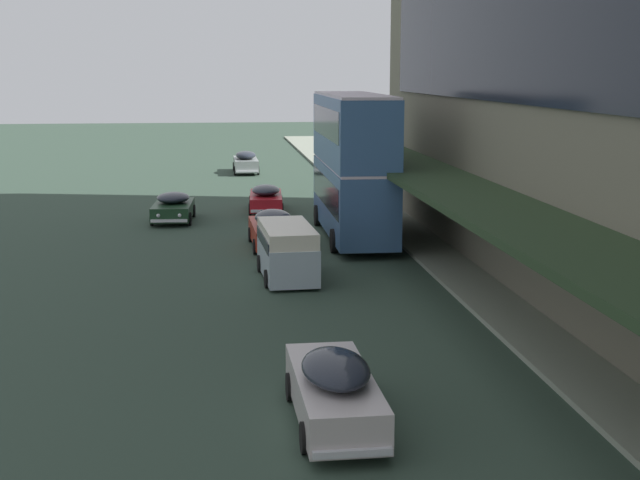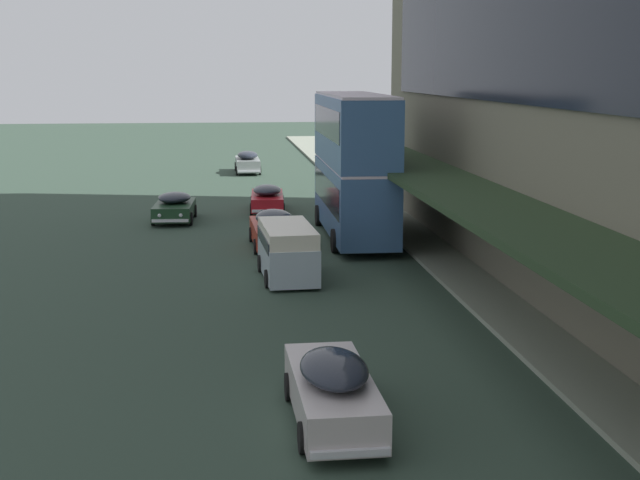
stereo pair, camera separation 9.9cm
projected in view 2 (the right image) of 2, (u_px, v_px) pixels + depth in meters
transit_bus_kerbside_front at (354, 162)px, 39.37m from camera, size 2.80×10.23×6.41m
sedan_lead_near at (267, 198)px, 47.48m from camera, size 1.99×4.79×1.43m
sedan_trailing_mid at (274, 229)px, 37.77m from camera, size 1.99×4.69×1.64m
sedan_oncoming_rear at (248, 162)px, 65.29m from camera, size 1.83×4.92×1.61m
sedan_second_mid at (174, 207)px, 44.41m from camera, size 2.15×4.33×1.42m
sedan_trailing_near at (333, 389)px, 18.88m from camera, size 1.80×4.92×1.56m
vw_van at (287, 248)px, 32.16m from camera, size 2.06×4.63×1.96m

